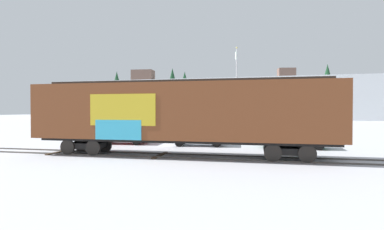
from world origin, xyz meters
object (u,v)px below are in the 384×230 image
at_px(flagpole, 236,80).
at_px(parked_car_green, 292,136).
at_px(freight_car, 180,112).
at_px(parked_car_white, 198,134).
at_px(parked_car_red, 123,134).

height_order(flagpole, parked_car_green, flagpole).
height_order(freight_car, parked_car_green, freight_car).
xyz_separation_m(freight_car, parked_car_green, (6.56, 5.72, -1.70)).
relative_size(freight_car, parked_car_green, 3.71).
height_order(flagpole, parked_car_white, flagpole).
height_order(freight_car, flagpole, flagpole).
bearing_deg(flagpole, parked_car_red, -133.19).
bearing_deg(parked_car_white, freight_car, -87.93).
bearing_deg(parked_car_red, parked_car_green, 1.83).
relative_size(freight_car, parked_car_red, 4.14).
bearing_deg(freight_car, parked_car_green, 41.07).
bearing_deg(parked_car_green, flagpole, 120.37).
bearing_deg(parked_car_white, flagpole, 76.98).
distance_m(flagpole, parked_car_red, 12.80).
bearing_deg(flagpole, parked_car_white, -103.02).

